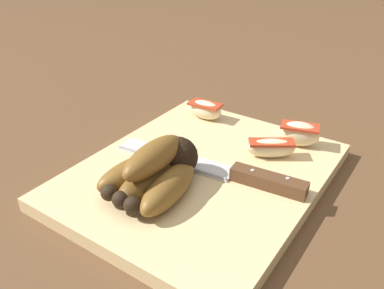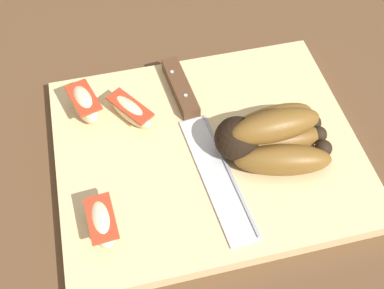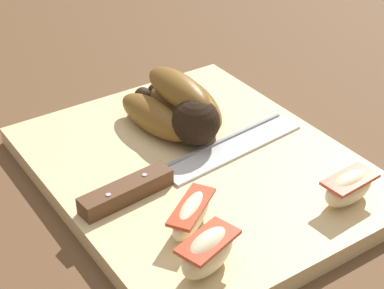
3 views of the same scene
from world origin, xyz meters
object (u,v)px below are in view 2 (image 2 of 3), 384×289
Objects in this scene: banana_bunch at (270,138)px; chefs_knife at (192,116)px; apple_wedge_far at (102,222)px; apple_wedge_near at (130,111)px; apple_wedge_middle at (85,104)px.

banana_bunch reaches higher than chefs_knife.
banana_bunch is at bearing 15.95° from apple_wedge_far.
apple_wedge_far is at bearing -135.29° from chefs_knife.
apple_wedge_near is 0.06m from apple_wedge_middle.
apple_wedge_far is at bearing -164.05° from banana_bunch.
apple_wedge_middle reaches higher than chefs_knife.
apple_wedge_near is at bearing 70.03° from apple_wedge_far.
banana_bunch reaches higher than apple_wedge_far.
chefs_knife is at bearing -16.79° from apple_wedge_middle.
apple_wedge_far reaches higher than chefs_knife.
apple_wedge_near is at bearing -20.15° from apple_wedge_middle.
apple_wedge_far is (-0.21, -0.06, -0.01)m from banana_bunch.
apple_wedge_far is (-0.13, -0.13, 0.01)m from chefs_knife.
apple_wedge_near is (-0.08, 0.02, 0.01)m from chefs_knife.
banana_bunch is at bearing -27.40° from apple_wedge_middle.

